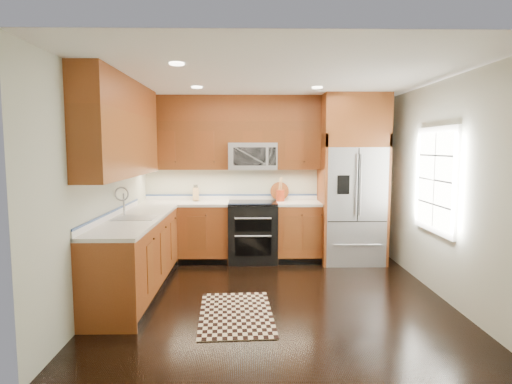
{
  "coord_description": "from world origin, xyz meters",
  "views": [
    {
      "loc": [
        -0.32,
        -4.98,
        1.8
      ],
      "look_at": [
        -0.22,
        0.6,
        1.21
      ],
      "focal_mm": 30.0,
      "sensor_mm": 36.0,
      "label": 1
    }
  ],
  "objects_px": {
    "rug": "(236,314)",
    "knife_block": "(196,194)",
    "range": "(253,232)",
    "utensil_crock": "(280,193)",
    "refrigerator": "(352,179)"
  },
  "relations": [
    {
      "from": "rug",
      "to": "knife_block",
      "type": "relative_size",
      "value": 4.99
    },
    {
      "from": "range",
      "to": "knife_block",
      "type": "bearing_deg",
      "value": 167.98
    },
    {
      "from": "knife_block",
      "to": "utensil_crock",
      "type": "height_order",
      "value": "utensil_crock"
    },
    {
      "from": "refrigerator",
      "to": "knife_block",
      "type": "relative_size",
      "value": 10.0
    },
    {
      "from": "refrigerator",
      "to": "range",
      "type": "bearing_deg",
      "value": 178.6
    },
    {
      "from": "rug",
      "to": "utensil_crock",
      "type": "height_order",
      "value": "utensil_crock"
    },
    {
      "from": "range",
      "to": "refrigerator",
      "type": "bearing_deg",
      "value": -1.4
    },
    {
      "from": "refrigerator",
      "to": "knife_block",
      "type": "height_order",
      "value": "refrigerator"
    },
    {
      "from": "refrigerator",
      "to": "rug",
      "type": "bearing_deg",
      "value": -129.28
    },
    {
      "from": "range",
      "to": "rug",
      "type": "height_order",
      "value": "range"
    },
    {
      "from": "rug",
      "to": "utensil_crock",
      "type": "distance_m",
      "value": 2.62
    },
    {
      "from": "refrigerator",
      "to": "knife_block",
      "type": "bearing_deg",
      "value": 174.6
    },
    {
      "from": "rug",
      "to": "knife_block",
      "type": "xyz_separation_m",
      "value": [
        -0.71,
        2.38,
        1.04
      ]
    },
    {
      "from": "knife_block",
      "to": "utensil_crock",
      "type": "distance_m",
      "value": 1.36
    },
    {
      "from": "refrigerator",
      "to": "rug",
      "type": "height_order",
      "value": "refrigerator"
    }
  ]
}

